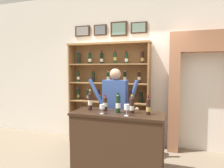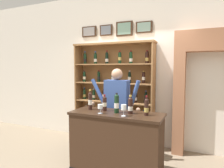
{
  "view_description": "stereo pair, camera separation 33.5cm",
  "coord_description": "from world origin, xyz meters",
  "px_view_note": "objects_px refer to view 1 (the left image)",
  "views": [
    {
      "loc": [
        1.01,
        -3.01,
        1.7
      ],
      "look_at": [
        -0.02,
        0.18,
        1.43
      ],
      "focal_mm": 32.02,
      "sensor_mm": 36.0,
      "label": 1
    },
    {
      "loc": [
        1.33,
        -2.89,
        1.7
      ],
      "look_at": [
        -0.02,
        0.18,
        1.43
      ],
      "focal_mm": 32.02,
      "sensor_mm": 36.0,
      "label": 2
    }
  ],
  "objects_px": {
    "wine_glass_left": "(102,107)",
    "wine_glass_spare": "(127,107)",
    "tasting_counter": "(118,143)",
    "tasting_bottle_bianco": "(90,101)",
    "tasting_bottle_vin_santo": "(148,106)",
    "tasting_bottle_super_tuscan": "(132,105)",
    "shopkeeper": "(115,103)",
    "tasting_bottle_brunello": "(118,103)",
    "tasting_bottle_chianti": "(105,103)",
    "wine_shelf": "(109,91)"
  },
  "relations": [
    {
      "from": "shopkeeper",
      "to": "wine_shelf",
      "type": "bearing_deg",
      "value": 117.24
    },
    {
      "from": "wine_glass_left",
      "to": "tasting_bottle_super_tuscan",
      "type": "bearing_deg",
      "value": 22.72
    },
    {
      "from": "wine_shelf",
      "to": "tasting_bottle_brunello",
      "type": "distance_m",
      "value": 1.35
    },
    {
      "from": "tasting_counter",
      "to": "wine_glass_left",
      "type": "xyz_separation_m",
      "value": [
        -0.21,
        -0.15,
        0.6
      ]
    },
    {
      "from": "wine_glass_left",
      "to": "wine_glass_spare",
      "type": "bearing_deg",
      "value": -1.95
    },
    {
      "from": "tasting_bottle_brunello",
      "to": "wine_glass_left",
      "type": "bearing_deg",
      "value": -146.63
    },
    {
      "from": "tasting_bottle_brunello",
      "to": "tasting_bottle_vin_santo",
      "type": "xyz_separation_m",
      "value": [
        0.47,
        0.02,
        -0.02
      ]
    },
    {
      "from": "tasting_bottle_bianco",
      "to": "tasting_bottle_brunello",
      "type": "height_order",
      "value": "tasting_bottle_bianco"
    },
    {
      "from": "tasting_bottle_chianti",
      "to": "tasting_bottle_vin_santo",
      "type": "bearing_deg",
      "value": -2.66
    },
    {
      "from": "tasting_counter",
      "to": "tasting_bottle_super_tuscan",
      "type": "relative_size",
      "value": 5.05
    },
    {
      "from": "wine_shelf",
      "to": "tasting_bottle_bianco",
      "type": "xyz_separation_m",
      "value": [
        0.07,
        -1.17,
        -0.03
      ]
    },
    {
      "from": "tasting_counter",
      "to": "tasting_bottle_brunello",
      "type": "relative_size",
      "value": 4.63
    },
    {
      "from": "wine_glass_spare",
      "to": "tasting_bottle_chianti",
      "type": "bearing_deg",
      "value": 152.86
    },
    {
      "from": "tasting_bottle_vin_santo",
      "to": "wine_glass_spare",
      "type": "relative_size",
      "value": 1.73
    },
    {
      "from": "tasting_bottle_chianti",
      "to": "tasting_bottle_brunello",
      "type": "distance_m",
      "value": 0.24
    },
    {
      "from": "tasting_bottle_chianti",
      "to": "tasting_bottle_brunello",
      "type": "xyz_separation_m",
      "value": [
        0.24,
        -0.06,
        0.02
      ]
    },
    {
      "from": "tasting_counter",
      "to": "tasting_bottle_vin_santo",
      "type": "xyz_separation_m",
      "value": [
        0.48,
        0.01,
        0.62
      ]
    },
    {
      "from": "wine_glass_left",
      "to": "tasting_bottle_chianti",
      "type": "bearing_deg",
      "value": 95.85
    },
    {
      "from": "tasting_bottle_vin_santo",
      "to": "wine_glass_spare",
      "type": "height_order",
      "value": "tasting_bottle_vin_santo"
    },
    {
      "from": "wine_glass_spare",
      "to": "tasting_bottle_brunello",
      "type": "bearing_deg",
      "value": 138.62
    },
    {
      "from": "shopkeeper",
      "to": "tasting_bottle_chianti",
      "type": "xyz_separation_m",
      "value": [
        -0.03,
        -0.46,
        0.07
      ]
    },
    {
      "from": "wine_shelf",
      "to": "wine_glass_left",
      "type": "distance_m",
      "value": 1.41
    },
    {
      "from": "tasting_counter",
      "to": "tasting_bottle_bianco",
      "type": "bearing_deg",
      "value": 175.5
    },
    {
      "from": "tasting_bottle_chianti",
      "to": "wine_glass_left",
      "type": "bearing_deg",
      "value": -84.15
    },
    {
      "from": "wine_glass_left",
      "to": "wine_glass_spare",
      "type": "height_order",
      "value": "wine_glass_spare"
    },
    {
      "from": "wine_glass_left",
      "to": "shopkeeper",
      "type": "bearing_deg",
      "value": 89.3
    },
    {
      "from": "tasting_bottle_bianco",
      "to": "tasting_bottle_vin_santo",
      "type": "relative_size",
      "value": 1.15
    },
    {
      "from": "wine_shelf",
      "to": "tasting_bottle_bianco",
      "type": "height_order",
      "value": "wine_shelf"
    },
    {
      "from": "shopkeeper",
      "to": "tasting_bottle_brunello",
      "type": "xyz_separation_m",
      "value": [
        0.21,
        -0.52,
        0.1
      ]
    },
    {
      "from": "tasting_bottle_super_tuscan",
      "to": "tasting_bottle_vin_santo",
      "type": "bearing_deg",
      "value": -3.36
    },
    {
      "from": "shopkeeper",
      "to": "tasting_bottle_bianco",
      "type": "bearing_deg",
      "value": -122.07
    },
    {
      "from": "tasting_bottle_bianco",
      "to": "wine_glass_left",
      "type": "relative_size",
      "value": 2.39
    },
    {
      "from": "tasting_bottle_chianti",
      "to": "wine_glass_left",
      "type": "distance_m",
      "value": 0.2
    },
    {
      "from": "tasting_bottle_bianco",
      "to": "tasting_bottle_super_tuscan",
      "type": "xyz_separation_m",
      "value": [
        0.72,
        -0.01,
        -0.03
      ]
    },
    {
      "from": "tasting_bottle_bianco",
      "to": "wine_glass_left",
      "type": "xyz_separation_m",
      "value": [
        0.29,
        -0.19,
        -0.06
      ]
    },
    {
      "from": "tasting_counter",
      "to": "tasting_bottle_super_tuscan",
      "type": "xyz_separation_m",
      "value": [
        0.22,
        0.03,
        0.63
      ]
    },
    {
      "from": "wine_glass_spare",
      "to": "wine_glass_left",
      "type": "bearing_deg",
      "value": 178.05
    },
    {
      "from": "tasting_bottle_super_tuscan",
      "to": "tasting_bottle_vin_santo",
      "type": "height_order",
      "value": "tasting_bottle_vin_santo"
    },
    {
      "from": "tasting_bottle_brunello",
      "to": "wine_glass_spare",
      "type": "height_order",
      "value": "tasting_bottle_brunello"
    },
    {
      "from": "tasting_bottle_super_tuscan",
      "to": "shopkeeper",
      "type": "bearing_deg",
      "value": 131.32
    },
    {
      "from": "tasting_bottle_chianti",
      "to": "tasting_bottle_super_tuscan",
      "type": "height_order",
      "value": "tasting_bottle_super_tuscan"
    },
    {
      "from": "tasting_bottle_chianti",
      "to": "wine_glass_spare",
      "type": "relative_size",
      "value": 1.57
    },
    {
      "from": "wine_shelf",
      "to": "wine_glass_spare",
      "type": "height_order",
      "value": "wine_shelf"
    },
    {
      "from": "shopkeeper",
      "to": "wine_glass_left",
      "type": "xyz_separation_m",
      "value": [
        -0.01,
        -0.66,
        0.05
      ]
    },
    {
      "from": "tasting_bottle_chianti",
      "to": "tasting_bottle_vin_santo",
      "type": "height_order",
      "value": "tasting_bottle_vin_santo"
    },
    {
      "from": "tasting_counter",
      "to": "tasting_bottle_super_tuscan",
      "type": "bearing_deg",
      "value": 7.11
    },
    {
      "from": "tasting_counter",
      "to": "wine_shelf",
      "type": "bearing_deg",
      "value": 114.84
    },
    {
      "from": "tasting_bottle_bianco",
      "to": "tasting_bottle_vin_santo",
      "type": "height_order",
      "value": "tasting_bottle_bianco"
    },
    {
      "from": "tasting_counter",
      "to": "tasting_bottle_chianti",
      "type": "bearing_deg",
      "value": 168.64
    },
    {
      "from": "tasting_counter",
      "to": "tasting_bottle_chianti",
      "type": "relative_size",
      "value": 5.41
    }
  ]
}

